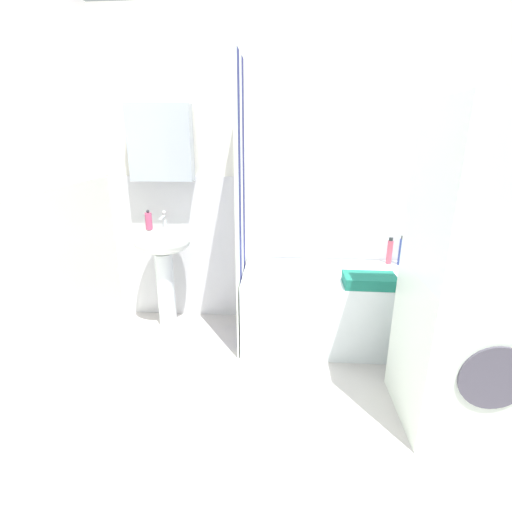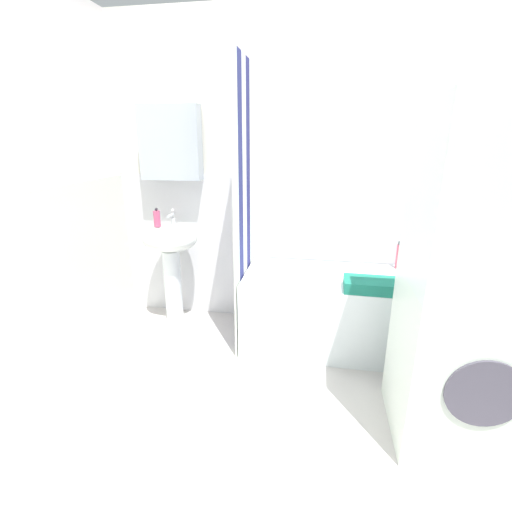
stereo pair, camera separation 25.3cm
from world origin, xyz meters
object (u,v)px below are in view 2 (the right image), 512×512
at_px(conditioner_bottle, 429,257).
at_px(lotion_bottle, 399,256).
at_px(sink, 171,253).
at_px(towel_folded, 371,285).
at_px(soap_dispenser, 157,218).
at_px(bathtub, 351,312).
at_px(body_wash_bottle, 448,262).
at_px(washer_dryer_stack, 475,287).
at_px(shampoo_bottle, 412,256).

bearing_deg(conditioner_bottle, lotion_bottle, -179.00).
bearing_deg(sink, towel_folded, -13.39).
relative_size(soap_dispenser, conditioner_bottle, 0.69).
bearing_deg(soap_dispenser, bathtub, -4.67).
relative_size(sink, bathtub, 0.52).
bearing_deg(towel_folded, sink, 166.61).
relative_size(soap_dispenser, body_wash_bottle, 0.95).
bearing_deg(towel_folded, washer_dryer_stack, -56.83).
bearing_deg(shampoo_bottle, conditioner_bottle, 10.73).
bearing_deg(body_wash_bottle, soap_dispenser, -177.23).
bearing_deg(lotion_bottle, towel_folded, -118.10).
distance_m(sink, body_wash_bottle, 2.12).
relative_size(sink, lotion_bottle, 3.88).
bearing_deg(bathtub, lotion_bottle, 36.25).
relative_size(sink, shampoo_bottle, 3.56).
height_order(conditioner_bottle, towel_folded, conditioner_bottle).
xyz_separation_m(soap_dispenser, shampoo_bottle, (1.95, 0.10, -0.24)).
bearing_deg(bathtub, towel_folded, -69.43).
distance_m(bathtub, shampoo_bottle, 0.61).
bearing_deg(soap_dispenser, conditioner_bottle, 3.49).
bearing_deg(washer_dryer_stack, towel_folded, 123.17).
height_order(bathtub, towel_folded, towel_folded).
height_order(conditioner_bottle, washer_dryer_stack, washer_dryer_stack).
bearing_deg(shampoo_bottle, soap_dispenser, -177.00).
xyz_separation_m(conditioner_bottle, washer_dryer_stack, (-0.09, -1.05, 0.19)).
relative_size(bathtub, lotion_bottle, 7.41).
distance_m(bathtub, towel_folded, 0.39).
height_order(lotion_bottle, washer_dryer_stack, washer_dryer_stack).
bearing_deg(sink, washer_dryer_stack, -26.33).
height_order(bathtub, shampoo_bottle, shampoo_bottle).
bearing_deg(soap_dispenser, towel_folded, -12.28).
height_order(bathtub, body_wash_bottle, body_wash_bottle).
relative_size(soap_dispenser, towel_folded, 0.44).
distance_m(bathtub, conditioner_bottle, 0.72).
bearing_deg(body_wash_bottle, sink, -177.44).
height_order(bathtub, conditioner_bottle, conditioner_bottle).
height_order(sink, conditioner_bottle, sink).
bearing_deg(soap_dispenser, shampoo_bottle, 3.00).
bearing_deg(sink, lotion_bottle, 3.58).
relative_size(bathtub, washer_dryer_stack, 0.94).
xyz_separation_m(sink, shampoo_bottle, (1.86, 0.09, 0.05)).
height_order(sink, washer_dryer_stack, washer_dryer_stack).
xyz_separation_m(body_wash_bottle, washer_dryer_stack, (-0.22, -1.03, 0.22)).
relative_size(shampoo_bottle, towel_folded, 0.67).
bearing_deg(soap_dispenser, sink, 7.82).
bearing_deg(shampoo_bottle, lotion_bottle, 166.53).
relative_size(sink, body_wash_bottle, 5.17).
distance_m(bathtub, lotion_bottle, 0.56).
bearing_deg(body_wash_bottle, shampoo_bottle, -178.92).
xyz_separation_m(sink, washer_dryer_stack, (1.90, -0.94, 0.23)).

